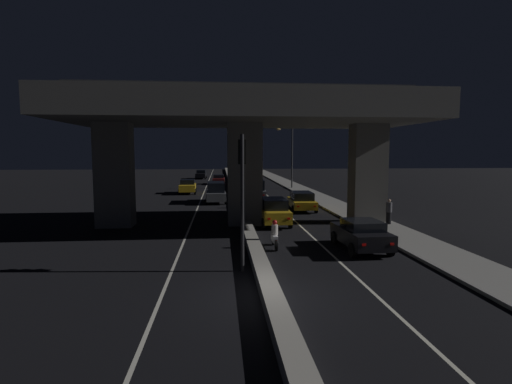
# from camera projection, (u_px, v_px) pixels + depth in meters

# --- Properties ---
(ground_plane) EXTENTS (200.00, 200.00, 0.00)m
(ground_plane) POSITION_uv_depth(u_px,v_px,m) (269.00, 296.00, 12.96)
(ground_plane) COLOR black
(lane_line_left_inner) EXTENTS (0.12, 126.00, 0.00)m
(lane_line_left_inner) POSITION_uv_depth(u_px,v_px,m) (204.00, 192.00, 47.34)
(lane_line_left_inner) COLOR beige
(lane_line_left_inner) RESTS_ON ground_plane
(lane_line_right_inner) EXTENTS (0.12, 126.00, 0.00)m
(lane_line_right_inner) POSITION_uv_depth(u_px,v_px,m) (263.00, 191.00, 47.96)
(lane_line_right_inner) COLOR beige
(lane_line_right_inner) RESTS_ON ground_plane
(median_divider) EXTENTS (0.64, 126.00, 0.42)m
(median_divider) POSITION_uv_depth(u_px,v_px,m) (234.00, 190.00, 47.63)
(median_divider) COLOR gray
(median_divider) RESTS_ON ground_plane
(sidewalk_right) EXTENTS (2.78, 126.00, 0.14)m
(sidewalk_right) POSITION_uv_depth(u_px,v_px,m) (316.00, 197.00, 41.45)
(sidewalk_right) COLOR gray
(sidewalk_right) RESTS_ON ground_plane
(elevated_overpass) EXTENTS (22.32, 10.28, 9.03)m
(elevated_overpass) POSITION_uv_depth(u_px,v_px,m) (244.00, 120.00, 25.32)
(elevated_overpass) COLOR slate
(elevated_overpass) RESTS_ON ground_plane
(traffic_light_left_of_median) EXTENTS (0.30, 0.49, 5.35)m
(traffic_light_left_of_median) POSITION_uv_depth(u_px,v_px,m) (242.00, 179.00, 15.43)
(traffic_light_left_of_median) COLOR black
(traffic_light_left_of_median) RESTS_ON ground_plane
(street_lamp) EXTENTS (2.17, 0.32, 7.83)m
(street_lamp) POSITION_uv_depth(u_px,v_px,m) (290.00, 153.00, 51.05)
(street_lamp) COLOR #2D2D30
(street_lamp) RESTS_ON ground_plane
(car_black_lead) EXTENTS (2.05, 4.02, 1.46)m
(car_black_lead) POSITION_uv_depth(u_px,v_px,m) (361.00, 234.00, 19.03)
(car_black_lead) COLOR black
(car_black_lead) RESTS_ON ground_plane
(car_taxi_yellow_second) EXTENTS (1.86, 4.37, 1.69)m
(car_taxi_yellow_second) POSITION_uv_depth(u_px,v_px,m) (274.00, 211.00, 25.79)
(car_taxi_yellow_second) COLOR gold
(car_taxi_yellow_second) RESTS_ON ground_plane
(car_taxi_yellow_third) EXTENTS (2.09, 4.47, 1.50)m
(car_taxi_yellow_third) POSITION_uv_depth(u_px,v_px,m) (302.00, 201.00, 32.03)
(car_taxi_yellow_third) COLOR gold
(car_taxi_yellow_third) RESTS_ON ground_plane
(car_grey_fourth) EXTENTS (2.07, 4.01, 1.98)m
(car_grey_fourth) POSITION_uv_depth(u_px,v_px,m) (255.00, 190.00, 39.00)
(car_grey_fourth) COLOR #515459
(car_grey_fourth) RESTS_ON ground_plane
(car_grey_lead_oncoming) EXTENTS (1.99, 4.66, 1.91)m
(car_grey_lead_oncoming) POSITION_uv_depth(u_px,v_px,m) (216.00, 192.00, 37.19)
(car_grey_lead_oncoming) COLOR #515459
(car_grey_lead_oncoming) RESTS_ON ground_plane
(car_taxi_yellow_second_oncoming) EXTENTS (2.05, 4.19, 1.57)m
(car_taxi_yellow_second_oncoming) POSITION_uv_depth(u_px,v_px,m) (188.00, 186.00, 45.36)
(car_taxi_yellow_second_oncoming) COLOR gold
(car_taxi_yellow_second_oncoming) RESTS_ON ground_plane
(car_dark_red_third_oncoming) EXTENTS (1.90, 4.11, 1.36)m
(car_dark_red_third_oncoming) POSITION_uv_depth(u_px,v_px,m) (219.00, 179.00, 58.80)
(car_dark_red_third_oncoming) COLOR #591414
(car_dark_red_third_oncoming) RESTS_ON ground_plane
(car_black_fourth_oncoming) EXTENTS (1.98, 4.74, 1.54)m
(car_black_fourth_oncoming) POSITION_uv_depth(u_px,v_px,m) (201.00, 174.00, 70.75)
(car_black_fourth_oncoming) COLOR black
(car_black_fourth_oncoming) RESTS_ON ground_plane
(motorcycle_white_filtering_near) EXTENTS (0.32, 1.79, 1.39)m
(motorcycle_white_filtering_near) POSITION_uv_depth(u_px,v_px,m) (275.00, 236.00, 19.46)
(motorcycle_white_filtering_near) COLOR black
(motorcycle_white_filtering_near) RESTS_ON ground_plane
(motorcycle_black_filtering_mid) EXTENTS (0.33, 1.92, 1.44)m
(motorcycle_black_filtering_mid) POSITION_uv_depth(u_px,v_px,m) (253.00, 210.00, 27.89)
(motorcycle_black_filtering_mid) COLOR black
(motorcycle_black_filtering_mid) RESTS_ON ground_plane
(motorcycle_blue_filtering_far) EXTENTS (0.33, 1.94, 1.42)m
(motorcycle_blue_filtering_far) POSITION_uv_depth(u_px,v_px,m) (248.00, 201.00, 33.47)
(motorcycle_blue_filtering_far) COLOR black
(motorcycle_blue_filtering_far) RESTS_ON ground_plane
(pedestrian_on_sidewalk) EXTENTS (0.38, 0.38, 1.58)m
(pedestrian_on_sidewalk) POSITION_uv_depth(u_px,v_px,m) (389.00, 212.00, 25.26)
(pedestrian_on_sidewalk) COLOR black
(pedestrian_on_sidewalk) RESTS_ON sidewalk_right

